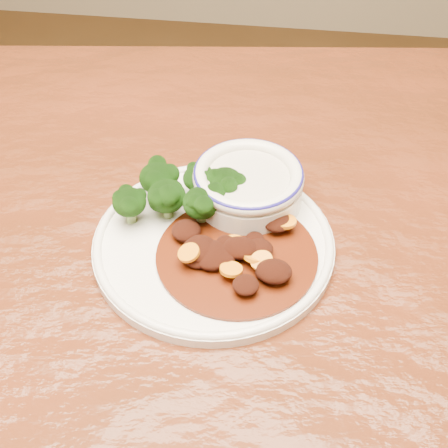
# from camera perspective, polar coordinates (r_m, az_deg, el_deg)

# --- Properties ---
(dining_table) EXTENTS (1.60, 1.07, 0.75)m
(dining_table) POSITION_cam_1_polar(r_m,az_deg,el_deg) (0.75, -4.76, -6.70)
(dining_table) COLOR #5A2310
(dining_table) RESTS_ON ground
(dinner_plate) EXTENTS (0.26, 0.26, 0.02)m
(dinner_plate) POSITION_cam_1_polar(r_m,az_deg,el_deg) (0.68, -0.97, -1.72)
(dinner_plate) COLOR white
(dinner_plate) RESTS_ON dining_table
(broccoli_florets) EXTENTS (0.14, 0.09, 0.05)m
(broccoli_florets) POSITION_cam_1_polar(r_m,az_deg,el_deg) (0.70, -3.98, 3.07)
(broccoli_florets) COLOR olive
(broccoli_florets) RESTS_ON dinner_plate
(mince_stew) EXTENTS (0.17, 0.17, 0.03)m
(mince_stew) POSITION_cam_1_polar(r_m,az_deg,el_deg) (0.65, 0.56, -2.63)
(mince_stew) COLOR #4B1308
(mince_stew) RESTS_ON dinner_plate
(dip_bowl) EXTENTS (0.13, 0.13, 0.06)m
(dip_bowl) POSITION_cam_1_polar(r_m,az_deg,el_deg) (0.71, 2.21, 3.40)
(dip_bowl) COLOR beige
(dip_bowl) RESTS_ON dining_table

